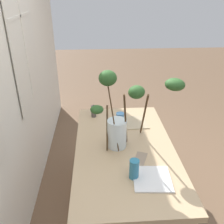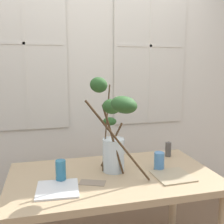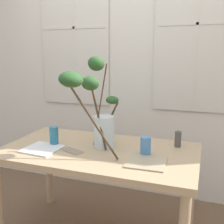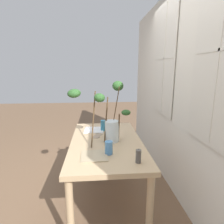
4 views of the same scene
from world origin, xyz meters
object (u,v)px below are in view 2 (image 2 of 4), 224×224
Objects in this scene: drinking_glass_blue_right at (159,161)px; plate_square_right at (173,176)px; vase_with_branches at (112,134)px; dining_table at (113,186)px; drinking_glass_blue_left at (61,171)px; plate_square_left at (58,189)px; pillar_candle at (168,149)px.

plate_square_right is at bearing -74.66° from drinking_glass_blue_right.
vase_with_branches is 2.82× the size of plate_square_right.
dining_table is 9.99× the size of drinking_glass_blue_left.
plate_square_left is at bearing -168.71° from drinking_glass_blue_right.
vase_with_branches is at bearing 20.90° from plate_square_left.
plate_square_right is (0.04, -0.14, -0.06)m from drinking_glass_blue_right.
plate_square_left is at bearing -179.44° from plate_square_right.
plate_square_left is (-0.76, -0.15, -0.06)m from drinking_glass_blue_right.
drinking_glass_blue_left is 0.56× the size of plate_square_left.
drinking_glass_blue_right is 0.51× the size of plate_square_left.
vase_with_branches is (-0.00, 0.01, 0.39)m from dining_table.
dining_table is 0.63m from pillar_candle.
drinking_glass_blue_left is at bearing -175.77° from vase_with_branches.
plate_square_left is 1.02× the size of plate_square_right.
pillar_candle is (0.56, 0.25, -0.24)m from vase_with_branches.
vase_with_branches is 0.66m from pillar_candle.
drinking_glass_blue_left reaches higher than plate_square_left.
pillar_candle is at bearing 51.91° from drinking_glass_blue_right.
drinking_glass_blue_right is at bearing 11.29° from plate_square_left.
plate_square_right is (0.77, -0.12, -0.07)m from drinking_glass_blue_left.
vase_with_branches is 0.51m from plate_square_left.
plate_square_right is (0.80, 0.01, -0.00)m from plate_square_left.
plate_square_right is at bearing 0.56° from plate_square_left.
plate_square_left is at bearing -103.38° from drinking_glass_blue_left.
drinking_glass_blue_left reaches higher than pillar_candle.
drinking_glass_blue_right is 0.32m from pillar_candle.
dining_table is at bearing -55.50° from vase_with_branches.
pillar_candle is at bearing 68.16° from plate_square_right.
dining_table is at bearing 3.39° from drinking_glass_blue_left.
pillar_candle is (0.56, 0.26, 0.15)m from dining_table.
drinking_glass_blue_right is at bearing 105.34° from plate_square_right.
plate_square_right is (0.40, -0.14, 0.10)m from dining_table.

